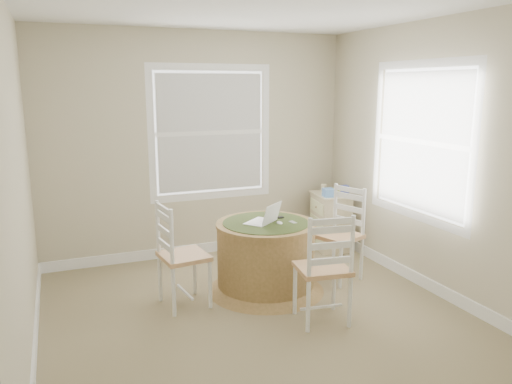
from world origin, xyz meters
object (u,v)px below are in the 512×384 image
chair_right (338,235)px  chair_near (322,268)px  round_table (266,253)px  corner_chest (330,221)px  chair_left (184,256)px  laptop (263,220)px

chair_right → chair_near: bearing=-58.9°
round_table → corner_chest: round_table is taller
chair_left → corner_chest: bearing=-73.0°
chair_near → corner_chest: chair_near is taller
chair_right → laptop: size_ratio=2.38×
corner_chest → laptop: bearing=-137.4°
round_table → corner_chest: size_ratio=1.66×
chair_left → chair_near: bearing=-133.8°
chair_left → chair_right: same height
chair_near → corner_chest: 1.99m
laptop → corner_chest: laptop is taller
chair_near → laptop: size_ratio=2.38×
chair_left → corner_chest: size_ratio=1.38×
chair_right → laptop: 0.87m
chair_right → corner_chest: 1.03m
chair_right → chair_left: bearing=-109.7°
round_table → chair_near: size_ratio=1.21×
laptop → chair_near: bearing=67.2°
laptop → corner_chest: size_ratio=0.58×
chair_right → corner_chest: chair_right is taller
round_table → chair_right: chair_right is taller
round_table → chair_left: bearing=176.2°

